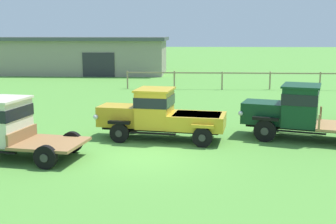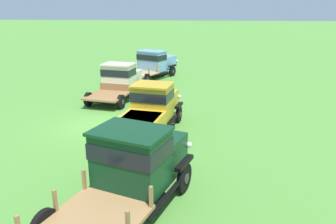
{
  "view_description": "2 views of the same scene",
  "coord_description": "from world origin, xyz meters",
  "px_view_note": "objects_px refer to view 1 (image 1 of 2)",
  "views": [
    {
      "loc": [
        1.64,
        -14.4,
        4.33
      ],
      "look_at": [
        0.69,
        3.27,
        1.0
      ],
      "focal_mm": 45.0,
      "sensor_mm": 36.0,
      "label": 1
    },
    {
      "loc": [
        13.96,
        4.71,
        5.32
      ],
      "look_at": [
        0.69,
        3.27,
        1.0
      ],
      "focal_mm": 35.0,
      "sensor_mm": 36.0,
      "label": 2
    }
  ],
  "objects_px": {
    "vintage_truck_far_side": "(295,110)",
    "vintage_truck_midrow_center": "(159,114)",
    "farm_shed": "(81,55)",
    "vintage_truck_second_in_line": "(0,126)"
  },
  "relations": [
    {
      "from": "vintage_truck_midrow_center",
      "to": "vintage_truck_far_side",
      "type": "height_order",
      "value": "vintage_truck_far_side"
    },
    {
      "from": "farm_shed",
      "to": "vintage_truck_second_in_line",
      "type": "height_order",
      "value": "farm_shed"
    },
    {
      "from": "farm_shed",
      "to": "vintage_truck_far_side",
      "type": "height_order",
      "value": "farm_shed"
    },
    {
      "from": "vintage_truck_second_in_line",
      "to": "vintage_truck_midrow_center",
      "type": "xyz_separation_m",
      "value": [
        5.44,
        2.75,
        -0.03
      ]
    },
    {
      "from": "vintage_truck_midrow_center",
      "to": "farm_shed",
      "type": "bearing_deg",
      "value": 110.44
    },
    {
      "from": "vintage_truck_far_side",
      "to": "vintage_truck_second_in_line",
      "type": "bearing_deg",
      "value": -163.88
    },
    {
      "from": "farm_shed",
      "to": "vintage_truck_second_in_line",
      "type": "bearing_deg",
      "value": -80.61
    },
    {
      "from": "farm_shed",
      "to": "vintage_truck_second_in_line",
      "type": "relative_size",
      "value": 3.5
    },
    {
      "from": "vintage_truck_second_in_line",
      "to": "farm_shed",
      "type": "bearing_deg",
      "value": 99.39
    },
    {
      "from": "vintage_truck_far_side",
      "to": "vintage_truck_midrow_center",
      "type": "bearing_deg",
      "value": -175.51
    }
  ]
}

